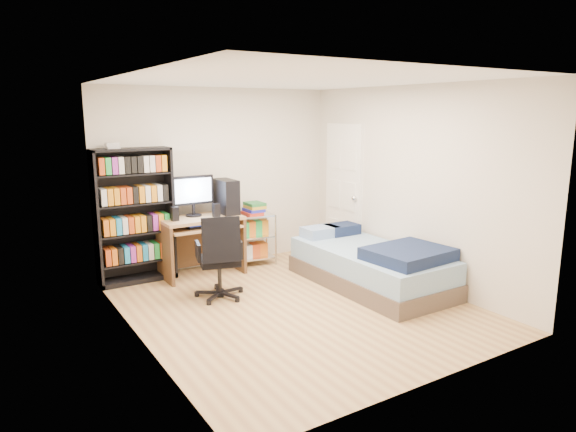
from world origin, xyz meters
TOP-DOWN VIEW (x-y plane):
  - room at (0.00, 0.00)m, footprint 3.58×4.08m
  - media_shelf at (-1.26, 1.84)m, footprint 0.97×0.32m
  - computer_desk at (-0.34, 1.70)m, footprint 1.06×0.62m
  - office_chair at (-0.61, 0.69)m, footprint 0.74×0.74m
  - wire_cart at (0.40, 1.72)m, footprint 0.61×0.48m
  - bed at (1.19, 0.07)m, footprint 1.08×2.16m
  - door at (1.72, 1.35)m, footprint 0.12×0.80m

SIDE VIEW (x-z plane):
  - bed at x=1.19m, z-range -0.04..0.58m
  - office_chair at x=-0.61m, z-range -0.18..0.83m
  - wire_cart at x=0.40m, z-range 0.14..1.04m
  - computer_desk at x=-0.34m, z-range 0.05..1.39m
  - media_shelf at x=-1.26m, z-range -0.01..1.79m
  - door at x=1.72m, z-range 0.00..2.00m
  - room at x=0.00m, z-range -0.04..2.54m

